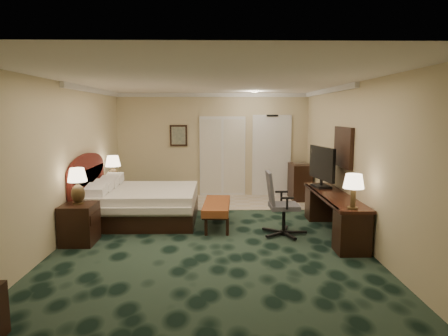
{
  "coord_description": "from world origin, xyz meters",
  "views": [
    {
      "loc": [
        0.1,
        -6.76,
        2.17
      ],
      "look_at": [
        0.24,
        0.6,
        1.16
      ],
      "focal_mm": 32.0,
      "sensor_mm": 36.0,
      "label": 1
    }
  ],
  "objects_px": {
    "nightstand_near": "(79,224)",
    "bed_bench": "(217,214)",
    "desk_chair": "(284,203)",
    "tv": "(322,167)",
    "minibar": "(300,182)",
    "nightstand_far": "(115,196)",
    "lamp_near": "(78,186)",
    "desk": "(333,214)",
    "lamp_far": "(113,170)",
    "bed": "(145,205)"
  },
  "relations": [
    {
      "from": "nightstand_near",
      "to": "bed_bench",
      "type": "height_order",
      "value": "nightstand_near"
    },
    {
      "from": "nightstand_near",
      "to": "desk_chair",
      "type": "relative_size",
      "value": 0.58
    },
    {
      "from": "tv",
      "to": "minibar",
      "type": "height_order",
      "value": "tv"
    },
    {
      "from": "nightstand_far",
      "to": "desk_chair",
      "type": "xyz_separation_m",
      "value": [
        3.55,
        -2.05,
        0.29
      ]
    },
    {
      "from": "nightstand_near",
      "to": "tv",
      "type": "bearing_deg",
      "value": 14.71
    },
    {
      "from": "lamp_near",
      "to": "desk",
      "type": "distance_m",
      "value": 4.5
    },
    {
      "from": "nightstand_far",
      "to": "lamp_near",
      "type": "height_order",
      "value": "lamp_near"
    },
    {
      "from": "lamp_far",
      "to": "bed",
      "type": "bearing_deg",
      "value": -48.84
    },
    {
      "from": "bed",
      "to": "desk",
      "type": "relative_size",
      "value": 0.82
    },
    {
      "from": "lamp_near",
      "to": "bed_bench",
      "type": "relative_size",
      "value": 0.43
    },
    {
      "from": "desk",
      "to": "desk_chair",
      "type": "relative_size",
      "value": 2.17
    },
    {
      "from": "tv",
      "to": "minibar",
      "type": "xyz_separation_m",
      "value": [
        0.06,
        2.26,
        -0.68
      ]
    },
    {
      "from": "nightstand_near",
      "to": "tv",
      "type": "distance_m",
      "value": 4.59
    },
    {
      "from": "lamp_far",
      "to": "tv",
      "type": "xyz_separation_m",
      "value": [
        4.41,
        -1.31,
        0.22
      ]
    },
    {
      "from": "nightstand_near",
      "to": "desk",
      "type": "xyz_separation_m",
      "value": [
        4.42,
        0.45,
        0.03
      ]
    },
    {
      "from": "bed_bench",
      "to": "desk_chair",
      "type": "height_order",
      "value": "desk_chair"
    },
    {
      "from": "minibar",
      "to": "nightstand_far",
      "type": "bearing_deg",
      "value": -167.9
    },
    {
      "from": "nightstand_far",
      "to": "tv",
      "type": "xyz_separation_m",
      "value": [
        4.4,
        -1.31,
        0.84
      ]
    },
    {
      "from": "bed",
      "to": "lamp_near",
      "type": "distance_m",
      "value": 1.75
    },
    {
      "from": "desk_chair",
      "to": "minibar",
      "type": "height_order",
      "value": "desk_chair"
    },
    {
      "from": "tv",
      "to": "lamp_near",
      "type": "bearing_deg",
      "value": -176.12
    },
    {
      "from": "lamp_far",
      "to": "minibar",
      "type": "xyz_separation_m",
      "value": [
        4.47,
        0.96,
        -0.45
      ]
    },
    {
      "from": "nightstand_far",
      "to": "lamp_far",
      "type": "height_order",
      "value": "lamp_far"
    },
    {
      "from": "bed_bench",
      "to": "lamp_near",
      "type": "bearing_deg",
      "value": -155.06
    },
    {
      "from": "bed_bench",
      "to": "bed",
      "type": "bearing_deg",
      "value": 165.83
    },
    {
      "from": "bed",
      "to": "tv",
      "type": "xyz_separation_m",
      "value": [
        3.52,
        -0.29,
        0.8
      ]
    },
    {
      "from": "bed",
      "to": "bed_bench",
      "type": "relative_size",
      "value": 1.48
    },
    {
      "from": "nightstand_near",
      "to": "desk",
      "type": "height_order",
      "value": "desk"
    },
    {
      "from": "tv",
      "to": "desk_chair",
      "type": "height_order",
      "value": "tv"
    },
    {
      "from": "lamp_far",
      "to": "desk_chair",
      "type": "relative_size",
      "value": 0.56
    },
    {
      "from": "bed",
      "to": "lamp_near",
      "type": "bearing_deg",
      "value": -121.78
    },
    {
      "from": "desk_chair",
      "to": "nightstand_near",
      "type": "bearing_deg",
      "value": -174.62
    },
    {
      "from": "desk_chair",
      "to": "lamp_far",
      "type": "bearing_deg",
      "value": 148.88
    },
    {
      "from": "bed",
      "to": "nightstand_far",
      "type": "relative_size",
      "value": 3.54
    },
    {
      "from": "nightstand_far",
      "to": "desk_chair",
      "type": "relative_size",
      "value": 0.5
    },
    {
      "from": "tv",
      "to": "desk_chair",
      "type": "xyz_separation_m",
      "value": [
        -0.85,
        -0.74,
        -0.55
      ]
    },
    {
      "from": "lamp_far",
      "to": "desk",
      "type": "height_order",
      "value": "lamp_far"
    },
    {
      "from": "lamp_near",
      "to": "nightstand_far",
      "type": "bearing_deg",
      "value": 90.47
    },
    {
      "from": "nightstand_near",
      "to": "bed_bench",
      "type": "xyz_separation_m",
      "value": [
        2.31,
        0.98,
        -0.1
      ]
    },
    {
      "from": "lamp_near",
      "to": "lamp_far",
      "type": "distance_m",
      "value": 2.4
    },
    {
      "from": "tv",
      "to": "desk_chair",
      "type": "distance_m",
      "value": 1.26
    },
    {
      "from": "bed",
      "to": "bed_bench",
      "type": "height_order",
      "value": "bed"
    },
    {
      "from": "lamp_near",
      "to": "desk",
      "type": "relative_size",
      "value": 0.24
    },
    {
      "from": "bed",
      "to": "lamp_far",
      "type": "bearing_deg",
      "value": 131.16
    },
    {
      "from": "lamp_near",
      "to": "bed_bench",
      "type": "bearing_deg",
      "value": 21.87
    },
    {
      "from": "bed",
      "to": "desk_chair",
      "type": "height_order",
      "value": "desk_chair"
    },
    {
      "from": "nightstand_far",
      "to": "desk",
      "type": "xyz_separation_m",
      "value": [
        4.46,
        -2.0,
        0.07
      ]
    },
    {
      "from": "lamp_near",
      "to": "desk",
      "type": "bearing_deg",
      "value": 5.18
    },
    {
      "from": "nightstand_far",
      "to": "desk_chair",
      "type": "height_order",
      "value": "desk_chair"
    },
    {
      "from": "tv",
      "to": "nightstand_near",
      "type": "bearing_deg",
      "value": -175.44
    }
  ]
}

